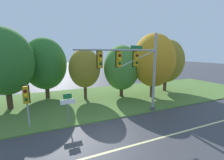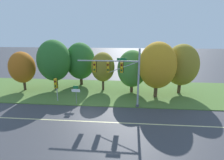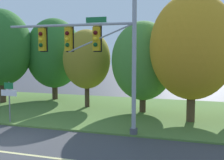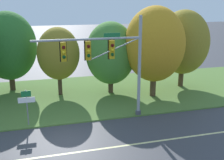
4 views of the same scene
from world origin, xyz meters
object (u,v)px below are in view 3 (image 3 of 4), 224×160
(traffic_signal_mast, at_px, (92,49))
(tree_right_far, at_px, (192,47))
(tree_left_of_mast, at_px, (1,48))
(tree_tall_centre, at_px, (143,61))
(route_sign_post, at_px, (9,96))
(tree_mid_verge, at_px, (87,59))
(tree_behind_signpost, at_px, (54,53))

(traffic_signal_mast, relative_size, tree_right_far, 0.97)
(tree_left_of_mast, relative_size, tree_right_far, 1.01)
(tree_right_far, bearing_deg, tree_tall_centre, 151.00)
(traffic_signal_mast, height_order, route_sign_post, traffic_signal_mast)
(traffic_signal_mast, xyz_separation_m, tree_mid_verge, (-2.77, 5.98, -0.70))
(tree_behind_signpost, bearing_deg, tree_left_of_mast, -140.77)
(route_sign_post, bearing_deg, tree_right_far, 17.86)
(tree_behind_signpost, bearing_deg, traffic_signal_mast, -50.87)
(tree_behind_signpost, bearing_deg, route_sign_post, -79.78)
(route_sign_post, height_order, tree_tall_centre, tree_tall_centre)
(tree_behind_signpost, xyz_separation_m, tree_mid_verge, (4.09, -2.46, -0.44))
(traffic_signal_mast, height_order, tree_left_of_mast, tree_left_of_mast)
(tree_mid_verge, relative_size, tree_tall_centre, 0.93)
(tree_behind_signpost, height_order, tree_right_far, tree_right_far)
(tree_mid_verge, bearing_deg, tree_left_of_mast, -177.99)
(traffic_signal_mast, xyz_separation_m, tree_tall_centre, (1.62, 5.40, -0.77))
(traffic_signal_mast, bearing_deg, tree_mid_verge, 114.87)
(tree_left_of_mast, bearing_deg, tree_right_far, -8.04)
(traffic_signal_mast, height_order, tree_behind_signpost, tree_behind_signpost)
(traffic_signal_mast, relative_size, tree_behind_signpost, 1.03)
(tree_left_of_mast, xyz_separation_m, tree_behind_signpost, (3.34, 2.72, -0.47))
(traffic_signal_mast, distance_m, tree_behind_signpost, 10.88)
(tree_left_of_mast, bearing_deg, tree_behind_signpost, 39.23)
(tree_left_of_mast, relative_size, tree_tall_centre, 1.22)
(tree_behind_signpost, xyz_separation_m, tree_right_far, (11.75, -4.86, 0.39))
(tree_right_far, bearing_deg, tree_behind_signpost, 157.56)
(tree_left_of_mast, height_order, tree_right_far, tree_left_of_mast)
(tree_left_of_mast, relative_size, tree_mid_verge, 1.31)
(tree_behind_signpost, bearing_deg, tree_tall_centre, -19.73)
(tree_right_far, bearing_deg, tree_left_of_mast, 171.96)
(traffic_signal_mast, relative_size, tree_mid_verge, 1.25)
(traffic_signal_mast, height_order, tree_tall_centre, traffic_signal_mast)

